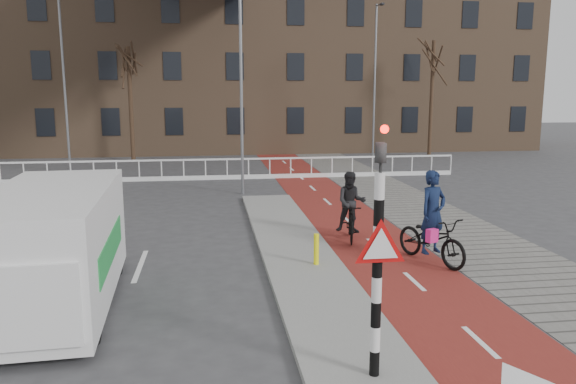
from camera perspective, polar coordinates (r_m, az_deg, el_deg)
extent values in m
plane|color=#38383A|center=(10.34, 8.72, -13.02)|extent=(120.00, 120.00, 0.00)
cube|color=maroon|center=(19.98, 4.61, -1.54)|extent=(2.50, 60.00, 0.01)
cube|color=slate|center=(20.77, 12.17, -1.29)|extent=(3.00, 60.00, 0.01)
cube|color=gray|center=(13.84, 1.13, -6.59)|extent=(1.80, 16.00, 0.12)
cylinder|color=black|center=(7.83, 9.02, -8.52)|extent=(0.14, 0.14, 2.88)
imported|color=black|center=(7.46, 9.41, 5.01)|extent=(0.13, 0.16, 0.80)
cylinder|color=#FF0C05|center=(7.31, 9.79, 6.31)|extent=(0.11, 0.02, 0.11)
cylinder|color=#FFF80E|center=(12.98, 2.89, -5.82)|extent=(0.12, 0.12, 0.72)
imported|color=black|center=(13.87, 14.38, -4.66)|extent=(1.52, 2.29, 1.14)
imported|color=#0F1A39|center=(13.72, 14.50, -1.98)|extent=(0.85, 0.71, 1.98)
cube|color=#E92183|center=(13.28, 14.42, -4.31)|extent=(0.29, 0.24, 0.30)
imported|color=black|center=(15.50, 6.39, -2.99)|extent=(0.85, 1.83, 1.06)
imported|color=black|center=(15.39, 6.43, -1.02)|extent=(0.92, 0.78, 1.67)
cube|color=silver|center=(11.47, -22.82, -4.98)|extent=(2.36, 5.37, 2.11)
cube|color=green|center=(11.27, -17.52, -5.44)|extent=(0.18, 3.37, 0.55)
cube|color=black|center=(9.25, -26.53, -6.22)|extent=(1.90, 0.14, 0.90)
cylinder|color=black|center=(9.89, -19.42, -12.31)|extent=(0.30, 0.75, 0.74)
cylinder|color=black|center=(13.58, -24.76, -6.53)|extent=(0.30, 0.75, 0.74)
cylinder|color=black|center=(13.25, -17.17, -6.43)|extent=(0.30, 0.75, 0.74)
cube|color=silver|center=(26.36, -12.77, 3.16)|extent=(28.00, 0.08, 0.08)
cube|color=silver|center=(26.47, -12.70, 1.34)|extent=(28.00, 0.10, 0.20)
cube|color=#7F6047|center=(41.13, -8.53, 12.78)|extent=(46.00, 10.00, 12.00)
cylinder|color=#312115|center=(34.36, -15.68, 8.54)|extent=(0.25, 0.25, 6.59)
cylinder|color=#312115|center=(36.19, 14.37, 9.07)|extent=(0.23, 0.23, 7.10)
cylinder|color=slate|center=(22.22, -4.77, 10.27)|extent=(0.12, 0.12, 8.20)
cylinder|color=slate|center=(29.96, -21.75, 9.92)|extent=(0.12, 0.12, 8.58)
cylinder|color=slate|center=(32.80, 8.79, 10.69)|extent=(0.12, 0.12, 8.83)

